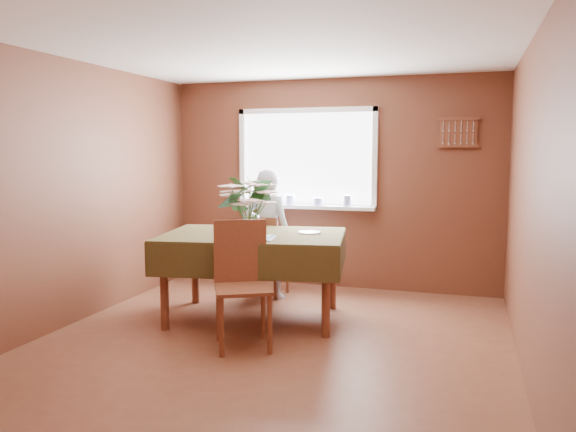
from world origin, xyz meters
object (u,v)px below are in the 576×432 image
(dining_table, at_px, (254,244))
(chair_far, at_px, (265,253))
(chair_near, at_px, (242,279))
(seated_woman, at_px, (268,234))
(flower_bouquet, at_px, (248,202))

(dining_table, xyz_separation_m, chair_far, (-0.18, 0.82, -0.24))
(chair_far, bearing_deg, chair_near, 108.88)
(chair_near, xyz_separation_m, seated_woman, (-0.31, 1.51, 0.16))
(seated_woman, bearing_deg, chair_far, -27.17)
(dining_table, bearing_deg, chair_near, -86.10)
(chair_near, relative_size, flower_bouquet, 1.79)
(chair_far, relative_size, flower_bouquet, 1.55)
(chair_far, height_order, seated_woman, seated_woman)
(chair_far, distance_m, flower_bouquet, 1.31)
(dining_table, bearing_deg, flower_bouquet, -87.49)
(chair_far, bearing_deg, flower_bouquet, 108.33)
(chair_far, distance_m, chair_near, 1.59)
(seated_woman, xyz_separation_m, flower_bouquet, (0.19, -1.07, 0.45))
(chair_near, bearing_deg, dining_table, 75.39)
(chair_far, xyz_separation_m, chair_near, (0.36, -1.54, 0.07))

